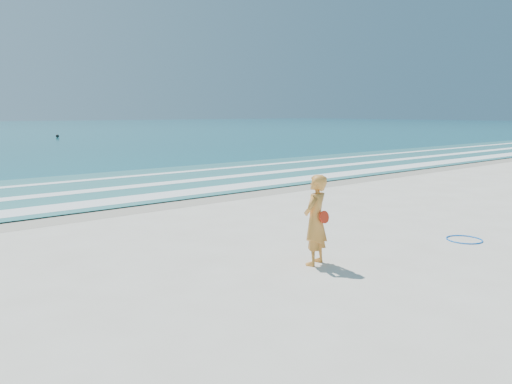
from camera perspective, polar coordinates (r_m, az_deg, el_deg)
ground at (r=11.56m, az=12.38°, el=-7.38°), size 400.00×400.00×0.00m
wet_sand at (r=18.34m, az=-10.34°, el=-1.23°), size 400.00×2.40×0.00m
shallow at (r=22.77m, az=-16.54°, el=0.64°), size 400.00×10.00×0.01m
foam_near at (r=19.46m, az=-12.22°, el=-0.54°), size 400.00×1.40×0.01m
foam_mid at (r=22.04m, az=-15.72°, el=0.43°), size 400.00×0.90×0.01m
foam_far at (r=25.07m, az=-18.80°, el=1.30°), size 400.00×0.60×0.01m
hoop at (r=13.89m, az=22.71°, el=-5.03°), size 0.98×0.98×0.03m
buoy at (r=69.63m, az=-21.75°, el=5.96°), size 0.42×0.42×0.42m
woman at (r=10.68m, az=6.80°, el=-3.20°), size 0.82×0.67×1.94m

